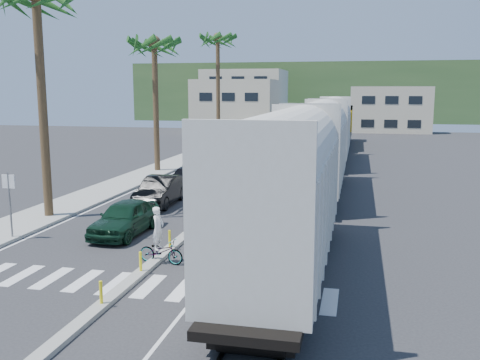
{
  "coord_description": "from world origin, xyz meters",
  "views": [
    {
      "loc": [
        7.4,
        -17.99,
        6.51
      ],
      "look_at": [
        1.61,
        8.01,
        2.0
      ],
      "focal_mm": 40.0,
      "sensor_mm": 36.0,
      "label": 1
    }
  ],
  "objects_px": {
    "car_lead": "(125,218)",
    "car_second": "(160,191)",
    "street_sign": "(9,196)",
    "cyclist": "(160,246)"
  },
  "relations": [
    {
      "from": "car_lead",
      "to": "car_second",
      "type": "relative_size",
      "value": 0.93
    },
    {
      "from": "street_sign",
      "to": "cyclist",
      "type": "distance_m",
      "value": 7.8
    },
    {
      "from": "car_second",
      "to": "cyclist",
      "type": "xyz_separation_m",
      "value": [
        3.76,
        -9.82,
        -0.12
      ]
    },
    {
      "from": "car_lead",
      "to": "car_second",
      "type": "height_order",
      "value": "car_second"
    },
    {
      "from": "street_sign",
      "to": "cyclist",
      "type": "relative_size",
      "value": 1.37
    },
    {
      "from": "cyclist",
      "to": "car_second",
      "type": "bearing_deg",
      "value": 27.31
    },
    {
      "from": "cyclist",
      "to": "street_sign",
      "type": "bearing_deg",
      "value": 84.17
    },
    {
      "from": "street_sign",
      "to": "car_lead",
      "type": "height_order",
      "value": "street_sign"
    },
    {
      "from": "car_lead",
      "to": "car_second",
      "type": "xyz_separation_m",
      "value": [
        -0.73,
        6.32,
        0.03
      ]
    },
    {
      "from": "car_second",
      "to": "street_sign",
      "type": "bearing_deg",
      "value": -116.38
    }
  ]
}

